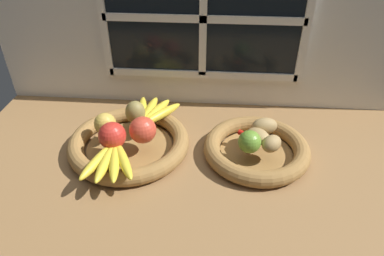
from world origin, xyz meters
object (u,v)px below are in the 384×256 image
at_px(pear_brown, 135,113).
at_px(lime_near, 250,142).
at_px(apple_red_front, 112,136).
at_px(chili_pepper, 259,139).
at_px(potato_large, 258,137).
at_px(potato_back, 264,126).
at_px(potato_small, 272,144).
at_px(banana_bunch_front, 111,160).
at_px(banana_bunch_back, 152,112).
at_px(fruit_bowl_left, 129,143).
at_px(fruit_bowl_right, 256,149).
at_px(apple_golden_left, 105,124).
at_px(apple_red_right, 143,130).

distance_m(pear_brown, lime_near, 0.36).
height_order(apple_red_front, chili_pepper, apple_red_front).
xyz_separation_m(apple_red_front, potato_large, (0.40, 0.05, -0.02)).
bearing_deg(chili_pepper, potato_back, 100.12).
height_order(potato_large, potato_back, potato_back).
distance_m(potato_small, lime_near, 0.06).
xyz_separation_m(banana_bunch_front, banana_bunch_back, (0.07, 0.24, 0.00)).
height_order(fruit_bowl_left, potato_small, potato_small).
relative_size(banana_bunch_front, potato_back, 2.34).
bearing_deg(fruit_bowl_right, potato_back, 65.56).
distance_m(potato_large, lime_near, 0.05).
distance_m(fruit_bowl_right, potato_back, 0.07).
xyz_separation_m(banana_bunch_back, potato_back, (0.35, -0.07, 0.01)).
xyz_separation_m(fruit_bowl_left, potato_large, (0.38, 0.00, 0.05)).
xyz_separation_m(fruit_bowl_left, potato_small, (0.41, -0.03, 0.05)).
bearing_deg(apple_golden_left, potato_small, -5.59).
bearing_deg(lime_near, banana_bunch_front, -167.14).
distance_m(fruit_bowl_right, potato_large, 0.05).
height_order(potato_large, lime_near, lime_near).
relative_size(apple_red_right, chili_pepper, 0.58).
bearing_deg(potato_large, apple_red_right, -176.72).
bearing_deg(banana_bunch_front, fruit_bowl_left, 82.58).
distance_m(banana_bunch_back, potato_back, 0.35).
xyz_separation_m(banana_bunch_front, lime_near, (0.36, 0.08, 0.02)).
bearing_deg(banana_bunch_back, potato_back, -10.93).
bearing_deg(potato_back, potato_large, -114.44).
height_order(fruit_bowl_right, pear_brown, pear_brown).
bearing_deg(fruit_bowl_left, banana_bunch_front, -97.42).
distance_m(apple_red_front, banana_bunch_back, 0.18).
relative_size(potato_small, potato_large, 0.83).
xyz_separation_m(apple_red_right, chili_pepper, (0.33, 0.02, -0.03)).
bearing_deg(banana_bunch_front, lime_near, 12.86).
xyz_separation_m(apple_red_front, potato_back, (0.43, 0.10, -0.01)).
xyz_separation_m(pear_brown, chili_pepper, (0.37, -0.07, -0.03)).
xyz_separation_m(apple_red_right, apple_red_front, (-0.08, -0.03, -0.00)).
xyz_separation_m(apple_red_front, potato_small, (0.44, 0.02, -0.01)).
bearing_deg(apple_red_right, pear_brown, 114.13).
distance_m(banana_bunch_back, potato_small, 0.39).
bearing_deg(banana_bunch_back, potato_large, -19.21).
xyz_separation_m(apple_golden_left, potato_large, (0.44, -0.01, -0.01)).
bearing_deg(potato_large, fruit_bowl_right, 179.55).
height_order(apple_red_right, banana_bunch_front, apple_red_right).
xyz_separation_m(fruit_bowl_left, lime_near, (0.35, -0.04, 0.06)).
xyz_separation_m(apple_red_front, lime_near, (0.38, 0.01, -0.01)).
relative_size(fruit_bowl_right, potato_back, 4.00).
bearing_deg(apple_red_right, lime_near, -4.26).
xyz_separation_m(pear_brown, lime_near, (0.34, -0.11, -0.01)).
bearing_deg(fruit_bowl_right, banana_bunch_front, -162.43).
bearing_deg(banana_bunch_back, banana_bunch_front, -105.69).
bearing_deg(apple_red_right, fruit_bowl_right, 3.28).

